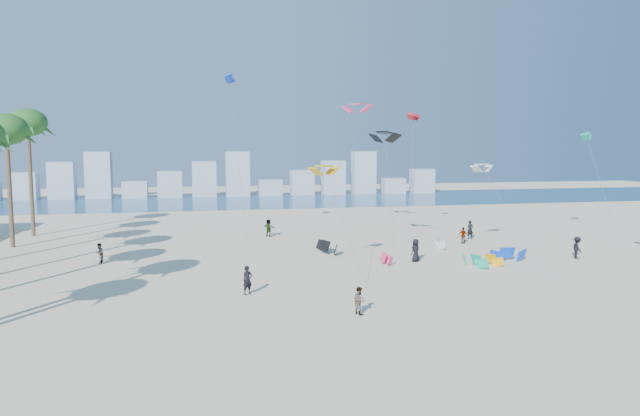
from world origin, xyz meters
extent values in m
plane|color=beige|center=(0.00, 0.00, 0.00)|extent=(220.00, 220.00, 0.00)
plane|color=navy|center=(0.00, 72.00, 0.01)|extent=(220.00, 220.00, 0.00)
imported|color=black|center=(-3.28, 8.37, 0.91)|extent=(0.79, 0.70, 1.82)
imported|color=gray|center=(2.33, 2.88, 0.76)|extent=(0.82, 0.91, 1.53)
imported|color=black|center=(10.83, 15.86, 0.92)|extent=(1.07, 0.98, 1.84)
imported|color=gray|center=(18.53, 23.10, 0.78)|extent=(0.89, 0.93, 1.55)
imported|color=black|center=(24.28, 14.15, 0.91)|extent=(0.91, 1.29, 1.83)
imported|color=gray|center=(0.92, 31.34, 0.90)|extent=(1.49, 1.62, 1.80)
imported|color=black|center=(20.41, 25.33, 0.94)|extent=(0.69, 0.46, 1.88)
imported|color=gray|center=(-13.89, 20.61, 0.80)|extent=(0.67, 0.83, 1.60)
cylinder|color=#595959|center=(3.60, 10.93, 3.91)|extent=(1.70, 5.21, 7.83)
cylinder|color=#595959|center=(9.80, 19.19, 5.22)|extent=(0.74, 5.22, 10.45)
cylinder|color=#595959|center=(20.27, 18.67, 3.82)|extent=(3.02, 3.35, 7.65)
cylinder|color=#595959|center=(-2.29, 28.84, 8.01)|extent=(1.49, 2.16, 16.02)
cylinder|color=#595959|center=(14.87, 27.36, 6.29)|extent=(2.21, 4.72, 12.59)
cylinder|color=#595959|center=(9.19, 29.05, 6.82)|extent=(2.30, 4.71, 13.65)
cylinder|color=#595959|center=(32.69, 22.16, 5.27)|extent=(1.60, 3.46, 10.54)
cylinder|color=brown|center=(-22.89, 30.00, 5.38)|extent=(0.40, 0.40, 10.77)
ellipsoid|color=#205A21|center=(-22.89, 30.00, 10.77)|extent=(3.80, 3.80, 2.85)
cylinder|color=brown|center=(-22.91, 37.00, 5.84)|extent=(0.40, 0.40, 11.69)
ellipsoid|color=#205A21|center=(-22.91, 37.00, 11.69)|extent=(3.80, 3.80, 2.85)
cube|color=#9EADBF|center=(-35.80, 82.00, 2.40)|extent=(4.40, 3.00, 4.80)
cube|color=#9EADBF|center=(-29.60, 82.00, 3.30)|extent=(4.40, 3.00, 6.60)
cube|color=#9EADBF|center=(-23.40, 82.00, 4.20)|extent=(4.40, 3.00, 8.40)
cube|color=#9EADBF|center=(-17.20, 82.00, 1.50)|extent=(4.40, 3.00, 3.00)
cube|color=#9EADBF|center=(-11.00, 82.00, 2.40)|extent=(4.40, 3.00, 4.80)
cube|color=#9EADBF|center=(-4.80, 82.00, 3.30)|extent=(4.40, 3.00, 6.60)
cube|color=#9EADBF|center=(1.40, 82.00, 4.20)|extent=(4.40, 3.00, 8.40)
cube|color=#9EADBF|center=(7.60, 82.00, 1.50)|extent=(4.40, 3.00, 3.00)
cube|color=#9EADBF|center=(13.80, 82.00, 2.40)|extent=(4.40, 3.00, 4.80)
cube|color=#9EADBF|center=(20.00, 82.00, 3.30)|extent=(4.40, 3.00, 6.60)
cube|color=#9EADBF|center=(26.20, 82.00, 4.20)|extent=(4.40, 3.00, 8.40)
cube|color=#9EADBF|center=(32.40, 82.00, 1.50)|extent=(4.40, 3.00, 3.00)
cube|color=#9EADBF|center=(38.60, 82.00, 2.40)|extent=(4.40, 3.00, 4.80)
camera|label=1|loc=(-6.25, -26.53, 9.12)|focal=31.99mm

